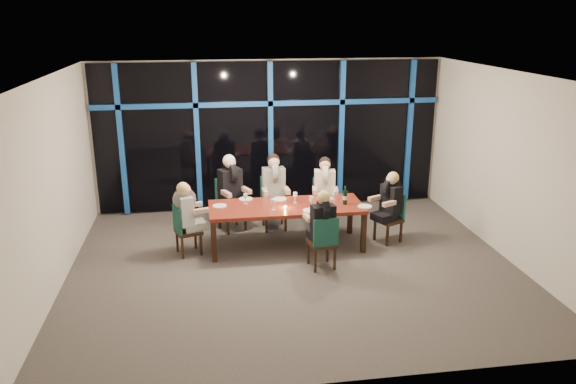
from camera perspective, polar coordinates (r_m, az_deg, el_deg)
name	(u,v)px	position (r m, az deg, el deg)	size (l,w,h in m)	color
room	(294,142)	(8.36, 0.63, 5.14)	(7.04, 7.00, 3.02)	#57514D
window_wall	(271,133)	(11.30, -1.75, 5.97)	(6.86, 0.43, 2.94)	black
dining_table	(286,209)	(9.49, -0.18, -1.76)	(2.60, 1.00, 0.75)	maroon
chair_far_left	(230,201)	(10.42, -5.95, -0.89)	(0.59, 0.59, 0.97)	black
chair_far_mid	(273,199)	(10.45, -1.49, -0.75)	(0.47, 0.47, 0.97)	black
chair_far_right	(324,200)	(10.52, 3.68, -0.81)	(0.49, 0.49, 0.92)	black
chair_end_left	(184,228)	(9.41, -10.55, -3.57)	(0.50, 0.50, 0.85)	black
chair_end_right	(392,215)	(9.99, 10.51, -2.29)	(0.53, 0.53, 0.86)	black
chair_near_mid	(324,240)	(8.75, 3.63, -4.90)	(0.46, 0.46, 0.87)	black
diner_far_left	(231,182)	(10.23, -5.81, 1.03)	(0.61, 0.67, 0.95)	black
diner_far_mid	(274,181)	(10.25, -1.43, 1.14)	(0.49, 0.61, 0.94)	black
diner_far_right	(325,182)	(10.33, 3.75, 0.98)	(0.50, 0.61, 0.90)	silver
diner_end_left	(187,207)	(9.31, -10.24, -1.55)	(0.58, 0.51, 0.83)	black
diner_end_right	(390,197)	(9.83, 10.31, -0.48)	(0.59, 0.55, 0.84)	black
diner_near_mid	(322,217)	(8.69, 3.50, -2.60)	(0.47, 0.57, 0.85)	black
plate_far_left	(246,199)	(9.80, -4.31, -0.71)	(0.24, 0.24, 0.01)	white
plate_far_mid	(280,199)	(9.77, -0.84, -0.72)	(0.24, 0.24, 0.01)	white
plate_far_right	(326,198)	(9.83, 3.91, -0.64)	(0.24, 0.24, 0.01)	white
plate_end_left	(220,206)	(9.49, -6.97, -1.41)	(0.24, 0.24, 0.01)	white
plate_end_right	(364,206)	(9.48, 7.74, -1.47)	(0.24, 0.24, 0.01)	white
plate_near_mid	(310,211)	(9.21, 2.27, -1.89)	(0.24, 0.24, 0.01)	white
wine_bottle	(345,197)	(9.53, 5.81, -0.54)	(0.08, 0.08, 0.33)	black
water_pitcher	(325,199)	(9.47, 3.80, -0.76)	(0.13, 0.11, 0.21)	white
tea_light	(285,207)	(9.34, -0.30, -1.56)	(0.05, 0.05, 0.03)	#FFA44C
wine_glass_a	(273,202)	(9.21, -1.51, -1.04)	(0.07, 0.07, 0.19)	silver
wine_glass_b	(295,195)	(9.56, 0.74, -0.34)	(0.07, 0.07, 0.19)	silver
wine_glass_c	(311,199)	(9.35, 2.39, -0.76)	(0.07, 0.07, 0.18)	silver
wine_glass_d	(245,197)	(9.54, -4.35, -0.46)	(0.07, 0.07, 0.18)	silver
wine_glass_e	(334,194)	(9.75, 4.72, -0.16)	(0.06, 0.06, 0.16)	silver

